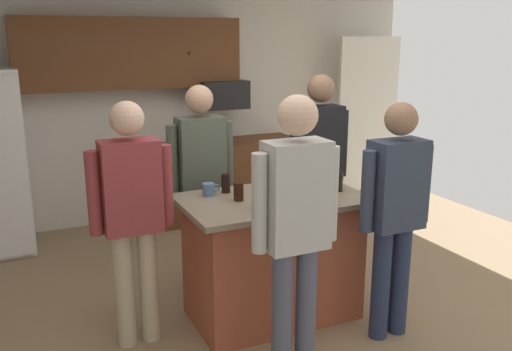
{
  "coord_description": "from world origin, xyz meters",
  "views": [
    {
      "loc": [
        -1.71,
        -3.4,
        2.11
      ],
      "look_at": [
        0.03,
        0.32,
        1.05
      ],
      "focal_mm": 38.17,
      "sensor_mm": 36.0,
      "label": 1
    }
  ],
  "objects_px": {
    "glass_short_whisky": "(257,200)",
    "person_host_foreground": "(132,209)",
    "person_guest_by_door": "(319,161)",
    "glass_pilsner": "(239,192)",
    "glass_stout_tall": "(338,182)",
    "microwave_over_range": "(221,94)",
    "glass_dark_ale": "(226,183)",
    "mug_ceramic_white": "(209,189)",
    "kitchen_island": "(273,257)",
    "person_guest_right": "(296,220)",
    "person_elder_center": "(201,173)",
    "serving_tray": "(287,193)",
    "person_guest_left": "(395,206)"
  },
  "relations": [
    {
      "from": "person_guest_by_door",
      "to": "glass_pilsner",
      "type": "bearing_deg",
      "value": -9.59
    },
    {
      "from": "glass_short_whisky",
      "to": "serving_tray",
      "type": "distance_m",
      "value": 0.39
    },
    {
      "from": "glass_stout_tall",
      "to": "glass_pilsner",
      "type": "bearing_deg",
      "value": 173.17
    },
    {
      "from": "microwave_over_range",
      "to": "person_guest_right",
      "type": "height_order",
      "value": "person_guest_right"
    },
    {
      "from": "kitchen_island",
      "to": "glass_pilsner",
      "type": "relative_size",
      "value": 10.28
    },
    {
      "from": "glass_short_whisky",
      "to": "glass_stout_tall",
      "type": "bearing_deg",
      "value": 10.42
    },
    {
      "from": "person_guest_left",
      "to": "mug_ceramic_white",
      "type": "height_order",
      "value": "person_guest_left"
    },
    {
      "from": "person_guest_by_door",
      "to": "mug_ceramic_white",
      "type": "bearing_deg",
      "value": -22.21
    },
    {
      "from": "person_elder_center",
      "to": "glass_stout_tall",
      "type": "relative_size",
      "value": 11.87
    },
    {
      "from": "microwave_over_range",
      "to": "serving_tray",
      "type": "xyz_separation_m",
      "value": [
        -0.46,
        -2.48,
        -0.47
      ]
    },
    {
      "from": "person_elder_center",
      "to": "person_host_foreground",
      "type": "bearing_deg",
      "value": -69.6
    },
    {
      "from": "glass_short_whisky",
      "to": "person_guest_right",
      "type": "bearing_deg",
      "value": -90.43
    },
    {
      "from": "glass_short_whisky",
      "to": "serving_tray",
      "type": "relative_size",
      "value": 0.29
    },
    {
      "from": "person_guest_right",
      "to": "glass_pilsner",
      "type": "bearing_deg",
      "value": 19.52
    },
    {
      "from": "mug_ceramic_white",
      "to": "person_host_foreground",
      "type": "bearing_deg",
      "value": -163.75
    },
    {
      "from": "glass_dark_ale",
      "to": "serving_tray",
      "type": "bearing_deg",
      "value": -34.7
    },
    {
      "from": "person_host_foreground",
      "to": "person_guest_left",
      "type": "relative_size",
      "value": 1.01
    },
    {
      "from": "microwave_over_range",
      "to": "person_guest_left",
      "type": "height_order",
      "value": "person_guest_left"
    },
    {
      "from": "person_host_foreground",
      "to": "glass_pilsner",
      "type": "relative_size",
      "value": 12.96
    },
    {
      "from": "microwave_over_range",
      "to": "glass_pilsner",
      "type": "bearing_deg",
      "value": -108.91
    },
    {
      "from": "person_guest_by_door",
      "to": "mug_ceramic_white",
      "type": "distance_m",
      "value": 1.17
    },
    {
      "from": "kitchen_island",
      "to": "person_host_foreground",
      "type": "distance_m",
      "value": 1.14
    },
    {
      "from": "microwave_over_range",
      "to": "glass_dark_ale",
      "type": "xyz_separation_m",
      "value": [
        -0.84,
        -2.22,
        -0.42
      ]
    },
    {
      "from": "kitchen_island",
      "to": "person_guest_left",
      "type": "bearing_deg",
      "value": -43.66
    },
    {
      "from": "person_guest_by_door",
      "to": "person_elder_center",
      "type": "xyz_separation_m",
      "value": [
        -1.02,
        0.19,
        -0.04
      ]
    },
    {
      "from": "person_host_foreground",
      "to": "person_guest_right",
      "type": "bearing_deg",
      "value": -41.98
    },
    {
      "from": "glass_short_whisky",
      "to": "person_host_foreground",
      "type": "bearing_deg",
      "value": 161.63
    },
    {
      "from": "person_guest_right",
      "to": "mug_ceramic_white",
      "type": "xyz_separation_m",
      "value": [
        -0.18,
        0.99,
        -0.04
      ]
    },
    {
      "from": "person_guest_by_door",
      "to": "person_guest_right",
      "type": "xyz_separation_m",
      "value": [
        -0.95,
        -1.29,
        -0.0
      ]
    },
    {
      "from": "person_guest_right",
      "to": "glass_dark_ale",
      "type": "bearing_deg",
      "value": 19.31
    },
    {
      "from": "person_host_foreground",
      "to": "glass_short_whisky",
      "type": "height_order",
      "value": "person_host_foreground"
    },
    {
      "from": "person_guest_by_door",
      "to": "person_elder_center",
      "type": "height_order",
      "value": "person_guest_by_door"
    },
    {
      "from": "glass_dark_ale",
      "to": "microwave_over_range",
      "type": "bearing_deg",
      "value": 69.16
    },
    {
      "from": "kitchen_island",
      "to": "mug_ceramic_white",
      "type": "xyz_separation_m",
      "value": [
        -0.41,
        0.24,
        0.52
      ]
    },
    {
      "from": "glass_stout_tall",
      "to": "serving_tray",
      "type": "distance_m",
      "value": 0.42
    },
    {
      "from": "mug_ceramic_white",
      "to": "microwave_over_range",
      "type": "bearing_deg",
      "value": 66.14
    },
    {
      "from": "kitchen_island",
      "to": "person_guest_left",
      "type": "distance_m",
      "value": 1.0
    },
    {
      "from": "person_host_foreground",
      "to": "person_elder_center",
      "type": "distance_m",
      "value": 0.98
    },
    {
      "from": "person_elder_center",
      "to": "glass_pilsner",
      "type": "bearing_deg",
      "value": -19.21
    },
    {
      "from": "person_elder_center",
      "to": "person_guest_right",
      "type": "relative_size",
      "value": 0.97
    },
    {
      "from": "person_host_foreground",
      "to": "glass_pilsner",
      "type": "bearing_deg",
      "value": 1.19
    },
    {
      "from": "microwave_over_range",
      "to": "glass_stout_tall",
      "type": "relative_size",
      "value": 3.85
    },
    {
      "from": "mug_ceramic_white",
      "to": "glass_dark_ale",
      "type": "xyz_separation_m",
      "value": [
        0.14,
        0.02,
        0.03
      ]
    },
    {
      "from": "kitchen_island",
      "to": "person_guest_right",
      "type": "distance_m",
      "value": 0.96
    },
    {
      "from": "glass_dark_ale",
      "to": "mug_ceramic_white",
      "type": "bearing_deg",
      "value": -172.96
    },
    {
      "from": "person_guest_right",
      "to": "serving_tray",
      "type": "height_order",
      "value": "person_guest_right"
    },
    {
      "from": "mug_ceramic_white",
      "to": "glass_stout_tall",
      "type": "bearing_deg",
      "value": -18.02
    },
    {
      "from": "person_host_foreground",
      "to": "person_guest_right",
      "type": "distance_m",
      "value": 1.14
    },
    {
      "from": "glass_stout_tall",
      "to": "kitchen_island",
      "type": "bearing_deg",
      "value": 173.3
    },
    {
      "from": "person_guest_by_door",
      "to": "person_elder_center",
      "type": "relative_size",
      "value": 1.04
    }
  ]
}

